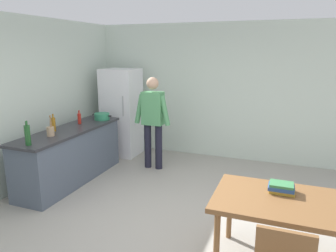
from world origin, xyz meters
TOP-DOWN VIEW (x-y plane):
  - ground_plane at (0.00, 0.00)m, footprint 14.00×14.00m
  - wall_back at (0.00, 3.00)m, footprint 6.40×0.12m
  - wall_left at (-2.60, 0.20)m, footprint 0.12×5.60m
  - kitchen_counter at (-2.00, 0.80)m, footprint 0.64×2.20m
  - refrigerator at (-1.90, 2.40)m, footprint 0.70×0.67m
  - person at (-0.95, 1.85)m, footprint 0.70×0.22m
  - dining_table at (1.40, -0.30)m, footprint 1.40×0.90m
  - cooking_pot at (-1.90, 1.64)m, footprint 0.40×0.28m
  - utensil_jar at (-1.98, 0.35)m, footprint 0.11×0.11m
  - bottle_wine_green at (-1.94, -0.14)m, footprint 0.08×0.08m
  - bottle_sauce_red at (-2.08, 1.20)m, footprint 0.06×0.06m
  - bottle_oil_amber at (-2.14, 0.61)m, footprint 0.06×0.06m
  - book_stack at (1.34, -0.14)m, footprint 0.26×0.19m

SIDE VIEW (x-z plane):
  - ground_plane at x=0.00m, z-range 0.00..0.00m
  - kitchen_counter at x=-2.00m, z-range 0.00..0.90m
  - dining_table at x=1.40m, z-range 0.30..1.05m
  - book_stack at x=1.34m, z-range 0.75..0.85m
  - refrigerator at x=-1.90m, z-range 0.00..1.80m
  - cooking_pot at x=-1.90m, z-range 0.90..1.02m
  - person at x=-0.95m, z-range 0.13..1.83m
  - utensil_jar at x=-1.98m, z-range 0.82..1.14m
  - bottle_sauce_red at x=-2.08m, z-range 0.88..1.12m
  - bottle_oil_amber at x=-2.14m, z-range 0.88..1.16m
  - bottle_wine_green at x=-1.94m, z-range 0.88..1.22m
  - wall_back at x=0.00m, z-range 0.00..2.70m
  - wall_left at x=-2.60m, z-range 0.00..2.70m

